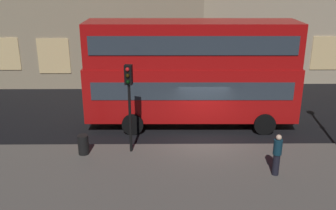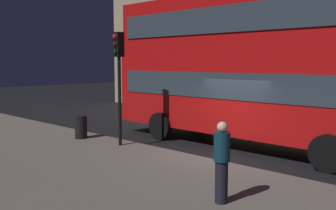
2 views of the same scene
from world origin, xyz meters
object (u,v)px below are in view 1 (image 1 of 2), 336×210
Objects in this scene: pedestrian at (277,154)px; litter_bin at (83,145)px; double_decker_bus at (191,69)px; traffic_light_near_kerb at (129,91)px.

litter_bin is (-8.01, 1.89, -0.45)m from pedestrian.
double_decker_bus is at bearing -111.28° from pedestrian.
traffic_light_near_kerb is 4.51× the size of litter_bin.
double_decker_bus is 6.66m from litter_bin.
double_decker_bus is at bearing 36.23° from litter_bin.
pedestrian is at bearing -10.65° from traffic_light_near_kerb.
double_decker_bus reaches higher than traffic_light_near_kerb.
traffic_light_near_kerb is at bearing -69.74° from pedestrian.
pedestrian is (3.04, -5.53, -2.06)m from double_decker_bus.
litter_bin is at bearing -164.70° from traffic_light_near_kerb.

